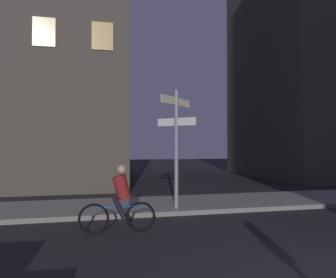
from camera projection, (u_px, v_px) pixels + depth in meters
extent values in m
cube|color=gray|center=(199.00, 203.00, 10.73)|extent=(40.00, 2.76, 0.14)
cylinder|color=gray|center=(176.00, 149.00, 9.60)|extent=(0.12, 0.12, 3.64)
cube|color=beige|center=(176.00, 101.00, 9.63)|extent=(1.21, 1.21, 0.24)
cube|color=white|center=(176.00, 122.00, 9.61)|extent=(0.99, 0.99, 0.24)
torus|color=black|center=(94.00, 219.00, 7.29)|extent=(0.72, 0.07, 0.72)
torus|color=black|center=(140.00, 217.00, 7.53)|extent=(0.72, 0.07, 0.72)
cylinder|color=#1959A5|center=(117.00, 207.00, 7.41)|extent=(1.00, 0.05, 0.04)
cylinder|color=maroon|center=(122.00, 187.00, 7.44)|extent=(0.45, 0.32, 0.61)
sphere|color=tan|center=(122.00, 170.00, 7.45)|extent=(0.22, 0.22, 0.22)
cylinder|color=black|center=(120.00, 209.00, 7.34)|extent=(0.34, 0.12, 0.55)
cylinder|color=black|center=(119.00, 208.00, 7.51)|extent=(0.34, 0.12, 0.55)
cube|color=#F2C672|center=(44.00, 32.00, 12.84)|extent=(0.90, 0.06, 1.20)
cube|color=#F2C672|center=(102.00, 36.00, 13.35)|extent=(0.90, 0.06, 1.20)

